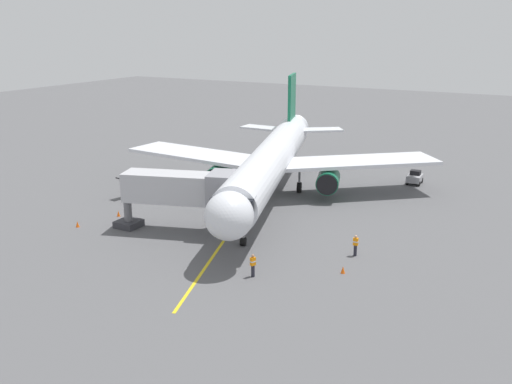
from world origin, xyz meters
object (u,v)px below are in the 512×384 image
Objects in this scene: tug_portside at (415,178)px; safety_cone_nose_right at (343,270)px; jet_bridge at (188,190)px; airplane at (271,161)px; ground_crew_marshaller at (253,265)px; ground_crew_wing_walker at (355,245)px; belt_loader_starboard_side at (143,187)px; safety_cone_wing_port at (77,224)px; safety_cone_nose_left at (118,213)px.

safety_cone_nose_right is at bearing 93.36° from tug_portside.
airplane is at bearing -97.80° from jet_bridge.
ground_crew_marshaller is 1.00× the size of ground_crew_wing_walker.
safety_cone_wing_port is (-1.91, 11.40, -0.44)m from belt_loader_starboard_side.
safety_cone_nose_left is at bearing 3.50° from ground_crew_wing_walker.
safety_cone_nose_left is 23.28m from safety_cone_nose_right.
ground_crew_wing_walker reaches higher than safety_cone_wing_port.
airplane is at bearing -39.93° from ground_crew_wing_walker.
tug_portside is 36.98m from safety_cone_wing_port.
ground_crew_marshaller is 3.11× the size of safety_cone_nose_right.
belt_loader_starboard_side is 8.56× the size of safety_cone_nose_left.
ground_crew_wing_walker is at bearing -167.13° from safety_cone_wing_port.
jet_bridge is 2.42× the size of belt_loader_starboard_side.
tug_portside reaches higher than safety_cone_nose_left.
safety_cone_nose_left is at bearing -105.70° from safety_cone_wing_port.
safety_cone_nose_left is (8.20, -0.14, -3.49)m from jet_bridge.
ground_crew_marshaller is 8.88m from ground_crew_wing_walker.
safety_cone_nose_right is (-13.28, 14.44, -3.73)m from airplane.
tug_portside is 4.29× the size of safety_cone_nose_left.
belt_loader_starboard_side is at bearing -19.93° from safety_cone_nose_right.
airplane is 19.96m from ground_crew_marshaller.
safety_cone_nose_left is (22.84, 1.40, -0.61)m from ground_crew_wing_walker.
airplane is 3.46× the size of jet_bridge.
ground_crew_marshaller is 3.11× the size of safety_cone_nose_left.
airplane reaches higher than safety_cone_nose_left.
tug_portside is at bearing -132.28° from airplane.
ground_crew_wing_walker reaches higher than safety_cone_nose_right.
airplane is 16.68× the size of tug_portside.
airplane is at bearing -128.96° from safety_cone_nose_left.
jet_bridge is at bearing 62.06° from tug_portside.
tug_portside is (-13.38, -25.23, -3.06)m from jet_bridge.
tug_portside is (-11.69, -12.85, -3.30)m from airplane.
airplane is 71.59× the size of safety_cone_nose_left.
jet_bridge reaches higher than safety_cone_nose_left.
tug_portside is 30.38m from belt_loader_starboard_side.
ground_crew_marshaller is at bearing 82.90° from tug_portside.
ground_crew_wing_walker is 0.72× the size of tug_portside.
ground_crew_wing_walker is at bearing 93.05° from tug_portside.
safety_cone_nose_left and safety_cone_wing_port have the same top height.
jet_bridge reaches higher than ground_crew_marshaller.
safety_cone_nose_left is (21.58, 25.09, -0.43)m from tug_portside.
safety_cone_nose_left and safety_cone_nose_right have the same top height.
tug_portside is at bearing -86.64° from safety_cone_nose_right.
jet_bridge is 15.00m from ground_crew_wing_walker.
ground_crew_marshaller and ground_crew_wing_walker have the same top height.
safety_cone_wing_port is at bearing 12.87° from ground_crew_wing_walker.
ground_crew_wing_walker reaches higher than tug_portside.
safety_cone_nose_left is at bearing 49.30° from tug_portside.
ground_crew_marshaller is 3.11× the size of safety_cone_wing_port.
ground_crew_marshaller is 24.61m from belt_loader_starboard_side.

